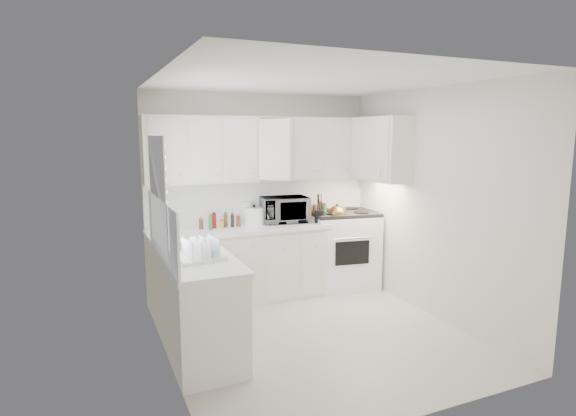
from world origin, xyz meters
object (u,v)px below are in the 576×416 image
microwave (284,207)px  dish_rack (200,248)px  stove (342,239)px  tea_kettle (337,213)px  utensil_crock (319,208)px  rice_cooker (254,214)px

microwave → dish_rack: microwave is taller
stove → tea_kettle: size_ratio=4.83×
tea_kettle → utensil_crock: (-0.25, 0.03, 0.08)m
utensil_crock → tea_kettle: bearing=-6.1°
tea_kettle → rice_cooker: bearing=162.5°
stove → rice_cooker: (-1.24, 0.09, 0.41)m
rice_cooker → dish_rack: (-1.03, -1.40, -0.01)m
rice_cooker → utensil_crock: bearing=-13.8°
microwave → rice_cooker: microwave is taller
microwave → rice_cooker: 0.42m
stove → utensil_crock: 0.65m
rice_cooker → utensil_crock: (0.81, -0.22, 0.07)m
rice_cooker → dish_rack: rice_cooker is taller
tea_kettle → microwave: size_ratio=0.47×
utensil_crock → dish_rack: size_ratio=0.93×
tea_kettle → utensil_crock: utensil_crock is taller
microwave → utensil_crock: size_ratio=1.54×
utensil_crock → dish_rack: utensil_crock is taller
stove → rice_cooker: 1.31m
stove → dish_rack: bearing=-141.4°
stove → utensil_crock: size_ratio=3.46×
stove → microwave: bearing=-177.0°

